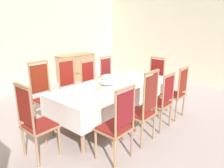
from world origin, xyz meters
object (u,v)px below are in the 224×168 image
(chair_south_b, at_px, (143,108))
(chair_north_c, at_px, (92,82))
(chair_north_d, at_px, (109,77))
(chair_head_west, at_px, (35,121))
(chair_south_d, at_px, (176,92))
(spoon_secondary, at_px, (157,77))
(chair_south_a, at_px, (118,124))
(sideboard, at_px, (77,67))
(dining_table, at_px, (112,88))
(chair_north_a, at_px, (44,93))
(soup_tureen, at_px, (108,80))
(bowl_near_left, at_px, (114,91))
(chair_south_c, at_px, (161,100))
(spoon_primary, at_px, (108,94))
(candlestick_west, at_px, (98,81))
(chair_head_east, at_px, (154,78))
(bowl_near_right, at_px, (155,77))
(candlestick_east, at_px, (125,73))
(chair_north_b, at_px, (71,86))

(chair_south_b, bearing_deg, chair_north_c, 71.39)
(chair_north_d, xyz_separation_m, chair_head_west, (-2.62, -0.92, 0.01))
(chair_south_d, bearing_deg, chair_south_b, -179.62)
(chair_south_d, bearing_deg, spoon_secondary, 75.41)
(chair_south_a, height_order, sideboard, chair_south_a)
(chair_north_c, distance_m, spoon_secondary, 1.53)
(dining_table, relative_size, chair_north_a, 2.07)
(chair_south_b, relative_size, soup_tureen, 3.90)
(chair_south_a, relative_size, chair_north_d, 1.02)
(chair_south_a, bearing_deg, chair_north_c, 55.35)
(chair_north_c, relative_size, bowl_near_left, 6.07)
(chair_south_c, height_order, chair_head_west, chair_head_west)
(chair_south_c, distance_m, spoon_secondary, 0.96)
(chair_south_b, distance_m, bowl_near_left, 0.60)
(spoon_primary, bearing_deg, chair_head_west, 168.49)
(dining_table, height_order, spoon_secondary, spoon_secondary)
(candlestick_west, bearing_deg, bowl_near_left, -85.97)
(chair_head_east, bearing_deg, chair_south_b, 114.94)
(chair_head_east, bearing_deg, spoon_secondary, 123.05)
(sideboard, bearing_deg, chair_head_east, 90.76)
(chair_south_b, bearing_deg, sideboard, 63.97)
(chair_south_d, height_order, spoon_primary, chair_south_d)
(chair_south_a, xyz_separation_m, spoon_primary, (0.46, 0.59, 0.18))
(chair_south_a, distance_m, chair_south_b, 0.65)
(chair_south_b, xyz_separation_m, sideboard, (1.95, 3.99, -0.16))
(chair_north_c, xyz_separation_m, candlestick_west, (-0.71, -0.92, 0.33))
(bowl_near_right, distance_m, spoon_secondary, 0.11)
(candlestick_east, bearing_deg, spoon_secondary, -29.53)
(chair_head_east, bearing_deg, bowl_near_left, 99.78)
(dining_table, distance_m, soup_tureen, 0.23)
(chair_south_d, xyz_separation_m, soup_tureen, (-1.07, 0.92, 0.31))
(bowl_near_left, bearing_deg, candlestick_east, 24.32)
(chair_south_d, distance_m, candlestick_east, 1.12)
(candlestick_west, bearing_deg, candlestick_east, 0.00)
(dining_table, distance_m, chair_south_d, 1.32)
(chair_south_b, xyz_separation_m, chair_head_east, (1.99, 0.92, -0.05))
(candlestick_west, xyz_separation_m, spoon_primary, (-0.09, -0.33, -0.14))
(candlestick_east, bearing_deg, spoon_primary, -160.04)
(dining_table, xyz_separation_m, chair_south_d, (0.94, -0.92, -0.11))
(chair_south_d, bearing_deg, chair_north_a, 136.01)
(candlestick_west, bearing_deg, chair_north_c, 52.21)
(chair_south_c, relative_size, bowl_near_left, 5.97)
(chair_north_a, relative_size, chair_north_b, 1.02)
(spoon_primary, height_order, spoon_secondary, same)
(chair_north_c, xyz_separation_m, soup_tureen, (-0.43, -0.92, 0.31))
(bowl_near_left, distance_m, spoon_primary, 0.12)
(candlestick_west, xyz_separation_m, sideboard, (2.04, 3.06, -0.45))
(chair_south_a, distance_m, bowl_near_left, 0.84)
(chair_south_a, bearing_deg, sideboard, 56.90)
(chair_head_east, relative_size, sideboard, 0.76)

